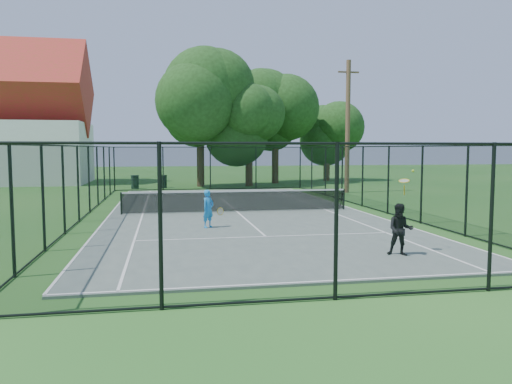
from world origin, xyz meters
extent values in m
plane|color=#20571E|center=(0.00, 0.00, 0.00)|extent=(120.00, 120.00, 0.00)
cube|color=#51605A|center=(0.00, 0.00, 0.03)|extent=(11.00, 24.00, 0.06)
cylinder|color=black|center=(-5.00, 0.00, 0.53)|extent=(0.08, 0.08, 0.95)
cylinder|color=black|center=(5.00, 0.00, 0.53)|extent=(0.08, 0.08, 0.95)
cube|color=black|center=(0.00, 0.00, 0.53)|extent=(10.00, 0.03, 0.88)
cube|color=white|center=(0.00, 0.00, 0.98)|extent=(10.00, 0.05, 0.06)
cylinder|color=#332114|center=(-0.45, 16.10, 1.94)|extent=(0.56, 0.56, 3.89)
sphere|color=black|center=(-0.45, 16.10, 5.64)|extent=(7.02, 7.02, 7.02)
cylinder|color=#332114|center=(3.25, 15.96, 1.59)|extent=(0.56, 0.56, 3.19)
sphere|color=black|center=(3.25, 15.96, 4.61)|extent=(5.71, 5.71, 5.71)
cylinder|color=#332114|center=(5.90, 18.59, 1.96)|extent=(0.56, 0.56, 3.92)
sphere|color=black|center=(5.90, 18.59, 5.47)|extent=(6.22, 6.22, 6.22)
cylinder|color=#332114|center=(11.10, 20.77, 1.39)|extent=(0.56, 0.56, 2.78)
sphere|color=black|center=(11.10, 20.77, 3.99)|extent=(4.86, 4.86, 4.86)
cylinder|color=black|center=(-5.25, 14.75, 0.46)|extent=(0.54, 0.54, 0.92)
cylinder|color=black|center=(-5.25, 14.75, 0.94)|extent=(0.58, 0.58, 0.05)
cylinder|color=black|center=(-3.27, 15.08, 0.45)|extent=(0.54, 0.54, 0.90)
cylinder|color=black|center=(-3.27, 15.08, 0.92)|extent=(0.58, 0.58, 0.05)
cylinder|color=#4C3823|center=(8.55, 9.00, 4.26)|extent=(0.30, 0.30, 8.52)
cube|color=#4C3823|center=(8.55, 9.00, 7.75)|extent=(1.40, 0.10, 0.10)
imported|color=#1A8AE0|center=(-1.65, -4.20, 0.74)|extent=(0.58, 0.57, 1.35)
torus|color=gold|center=(-1.20, -4.05, 0.61)|extent=(0.27, 0.18, 0.29)
cylinder|color=silver|center=(-1.20, -4.05, 0.61)|extent=(0.23, 0.15, 0.25)
imported|color=black|center=(2.93, -9.78, 0.75)|extent=(0.83, 0.76, 1.38)
torus|color=gold|center=(3.18, -9.43, 2.01)|extent=(0.30, 0.28, 0.14)
cylinder|color=silver|center=(3.18, -9.43, 2.01)|extent=(0.26, 0.24, 0.11)
sphere|color=#CCE526|center=(3.52, -9.25, 2.27)|extent=(0.07, 0.07, 0.07)
camera|label=1|loc=(-3.17, -21.86, 2.88)|focal=35.00mm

